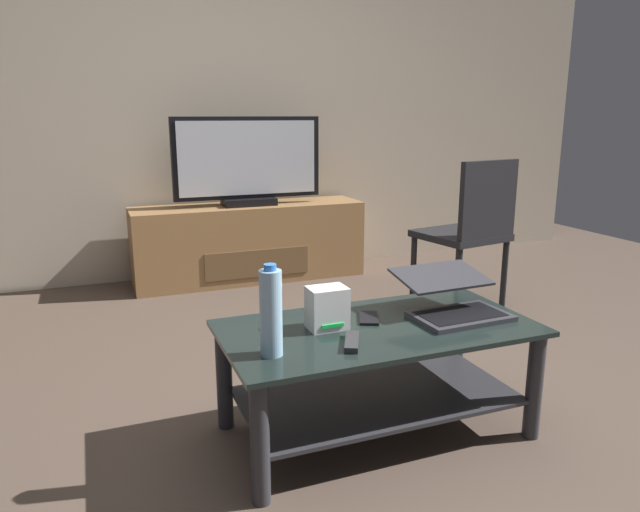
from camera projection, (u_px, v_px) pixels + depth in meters
The scene contains 11 objects.
ground_plane at pixel (343, 409), 2.40m from camera, with size 7.68×7.68×0.00m, color #4C3D33.
back_wall at pixel (211, 80), 4.20m from camera, with size 6.40×0.12×2.80m, color #B2A38C.
coffee_table at pixel (377, 361), 2.16m from camera, with size 1.13×0.58×0.42m.
media_cabinet at pixel (249, 242), 4.23m from camera, with size 1.63×0.42×0.54m.
television at pixel (248, 163), 4.08m from camera, with size 1.04×0.20×0.61m.
dining_chair at pixel (471, 228), 3.44m from camera, with size 0.51×0.51×0.92m.
laptop at pixel (452, 300), 2.24m from camera, with size 0.37×0.37×0.16m.
router_box at pixel (327, 308), 2.09m from camera, with size 0.14×0.11×0.15m.
water_bottle_near at pixel (271, 312), 1.84m from camera, with size 0.07×0.07×0.30m.
cell_phone at pixel (369, 318), 2.20m from camera, with size 0.07×0.14×0.01m, color black.
tv_remote at pixel (352, 342), 1.96m from camera, with size 0.04×0.16×0.02m, color #2D2D30.
Camera 1 is at (-0.89, -1.99, 1.17)m, focal length 33.11 mm.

